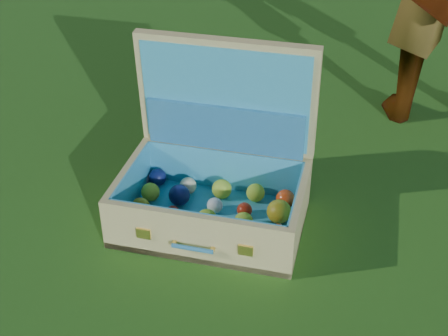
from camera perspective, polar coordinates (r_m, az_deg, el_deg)
ground at (r=1.72m, az=3.19°, el=-8.31°), size 60.00×60.00×0.00m
stray_ball at (r=1.98m, az=-7.84°, el=-0.95°), size 0.07×0.07×0.07m
suitcase at (r=1.80m, az=-0.76°, el=-0.47°), size 0.62×0.52×0.51m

